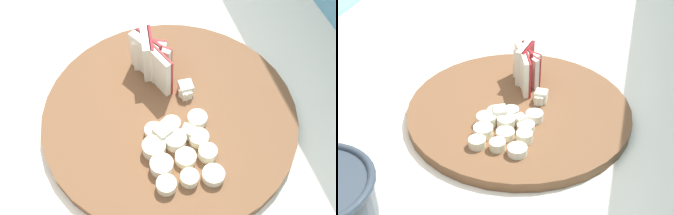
% 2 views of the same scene
% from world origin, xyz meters
% --- Properties ---
extents(cutting_board, '(0.35, 0.35, 0.02)m').
position_xyz_m(cutting_board, '(0.03, 0.10, 0.92)').
color(cutting_board, brown).
rests_on(cutting_board, tiled_countertop).
extents(apple_wedge_fan, '(0.08, 0.05, 0.06)m').
position_xyz_m(apple_wedge_fan, '(-0.04, 0.09, 0.96)').
color(apple_wedge_fan, maroon).
rests_on(apple_wedge_fan, cutting_board).
extents(apple_dice_pile, '(0.09, 0.07, 0.02)m').
position_xyz_m(apple_dice_pile, '(0.04, 0.11, 0.94)').
color(apple_dice_pile, beige).
rests_on(apple_dice_pile, cutting_board).
extents(banana_slice_rows, '(0.11, 0.09, 0.02)m').
position_xyz_m(banana_slice_rows, '(0.10, 0.09, 0.93)').
color(banana_slice_rows, white).
rests_on(banana_slice_rows, cutting_board).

